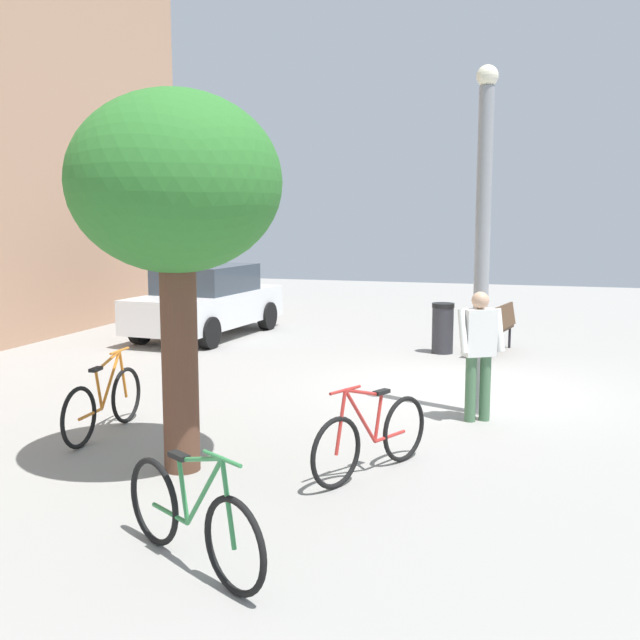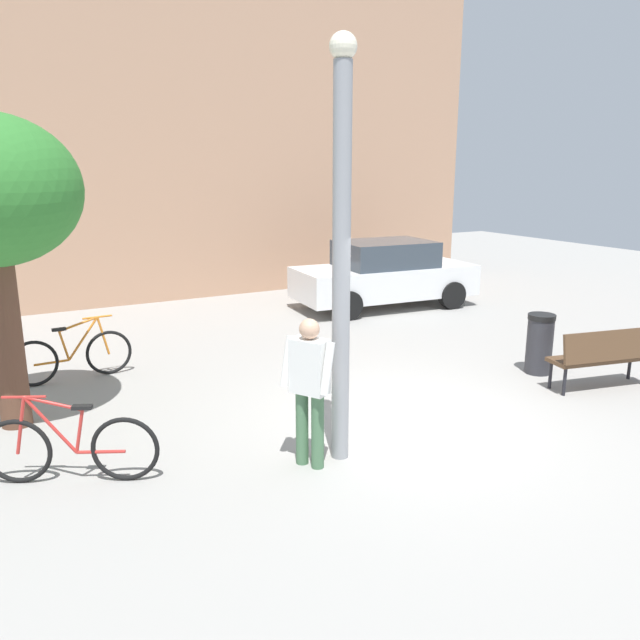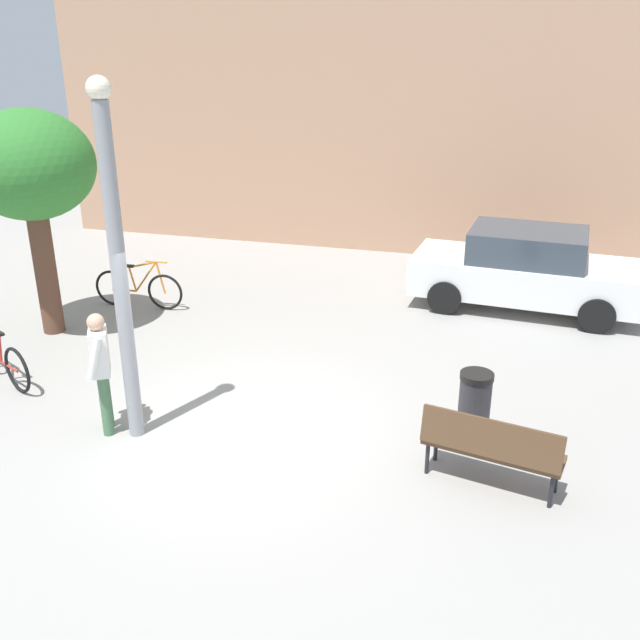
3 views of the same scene
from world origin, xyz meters
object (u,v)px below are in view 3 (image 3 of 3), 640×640
(lamppost, at_px, (118,261))
(bicycle_orange, at_px, (139,289))
(plaza_tree, at_px, (30,169))
(parked_car_white, at_px, (525,269))
(park_bench, at_px, (491,446))
(trash_bin, at_px, (474,407))
(person_by_lamppost, at_px, (101,365))

(lamppost, relative_size, bicycle_orange, 2.48)
(plaza_tree, relative_size, parked_car_white, 0.89)
(plaza_tree, bearing_deg, parked_car_white, 23.33)
(park_bench, xyz_separation_m, trash_bin, (-0.26, 0.98, -0.06))
(park_bench, bearing_deg, plaza_tree, 160.73)
(park_bench, relative_size, plaza_tree, 0.43)
(bicycle_orange, bearing_deg, lamppost, -61.58)
(plaza_tree, distance_m, trash_bin, 8.02)
(lamppost, xyz_separation_m, parked_car_white, (4.84, 6.20, -1.61))
(park_bench, relative_size, trash_bin, 1.73)
(bicycle_orange, xyz_separation_m, trash_bin, (6.57, -3.19, 0.10))
(trash_bin, bearing_deg, parked_car_white, 83.79)
(lamppost, xyz_separation_m, person_by_lamppost, (-0.40, -0.03, -1.42))
(plaza_tree, height_order, trash_bin, plaza_tree)
(park_bench, bearing_deg, person_by_lamppost, -179.12)
(parked_car_white, xyz_separation_m, trash_bin, (-0.56, -5.17, -0.29))
(person_by_lamppost, xyz_separation_m, bicycle_orange, (-1.88, 4.25, -0.58))
(park_bench, height_order, plaza_tree, plaza_tree)
(lamppost, xyz_separation_m, plaza_tree, (-3.18, 2.74, 0.49))
(bicycle_orange, bearing_deg, person_by_lamppost, -66.11)
(trash_bin, bearing_deg, lamppost, -166.47)
(person_by_lamppost, height_order, plaza_tree, plaza_tree)
(person_by_lamppost, distance_m, park_bench, 4.96)
(plaza_tree, xyz_separation_m, parked_car_white, (8.02, 3.46, -2.11))
(lamppost, relative_size, parked_car_white, 1.04)
(bicycle_orange, xyz_separation_m, parked_car_white, (7.13, 1.98, 0.39))
(person_by_lamppost, relative_size, parked_car_white, 0.39)
(person_by_lamppost, relative_size, park_bench, 1.00)
(person_by_lamppost, bearing_deg, park_bench, 0.88)
(lamppost, distance_m, bicycle_orange, 5.21)
(park_bench, xyz_separation_m, bicycle_orange, (-6.82, 4.18, -0.16))
(lamppost, distance_m, park_bench, 4.90)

